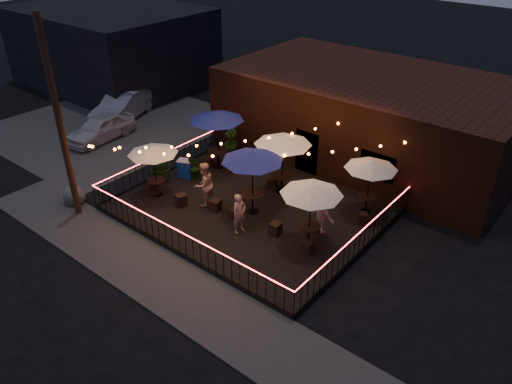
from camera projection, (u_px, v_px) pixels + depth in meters
ground at (218, 232)px, 19.36m from camera, size 110.00×110.00×0.00m
patio at (251, 209)px, 20.66m from camera, size 10.00×8.00×0.15m
sidewalk at (154, 274)px, 17.18m from camera, size 18.00×2.50×0.05m
parking_lot at (112, 124)px, 28.54m from camera, size 11.00×12.00×0.02m
brick_building at (370, 115)px, 24.47m from camera, size 14.00×8.00×4.00m
background_building at (112, 46)px, 33.86m from camera, size 12.00×9.00×5.00m
utility_pole at (60, 123)px, 18.52m from camera, size 0.26×0.26×8.00m
fence_front at (179, 242)px, 17.69m from camera, size 10.00×0.04×1.04m
fence_left at (168, 162)px, 23.07m from camera, size 0.04×8.00×1.04m
fence_right at (359, 243)px, 17.64m from camera, size 0.04×8.00×1.04m
festoon_lights at (226, 152)px, 19.76m from camera, size 10.02×8.72×1.32m
cafe_table_0 at (153, 151)px, 20.46m from camera, size 2.37×2.37×2.31m
cafe_table_1 at (216, 117)px, 22.49m from camera, size 3.06×3.06×2.78m
cafe_table_2 at (252, 157)px, 19.13m from camera, size 2.76×2.76×2.71m
cafe_table_3 at (283, 141)px, 20.50m from camera, size 2.83×2.83×2.66m
cafe_table_4 at (312, 191)px, 17.35m from camera, size 2.75×2.75×2.48m
cafe_table_5 at (371, 166)px, 19.32m from camera, size 2.53×2.53×2.31m
bistro_chair_0 at (152, 190)px, 21.39m from camera, size 0.51×0.51×0.51m
bistro_chair_1 at (181, 200)px, 20.70m from camera, size 0.54×0.54×0.49m
bistro_chair_2 at (208, 162)px, 23.66m from camera, size 0.47×0.47×0.46m
bistro_chair_3 at (229, 167)px, 23.26m from camera, size 0.47×0.47×0.47m
bistro_chair_4 at (216, 205)px, 20.36m from camera, size 0.45×0.45×0.47m
bistro_chair_5 at (235, 214)px, 19.81m from camera, size 0.37×0.37×0.44m
bistro_chair_6 at (272, 182)px, 21.98m from camera, size 0.51×0.51×0.46m
bistro_chair_7 at (292, 189)px, 21.51m from camera, size 0.40×0.40×0.47m
bistro_chair_8 at (275, 229)px, 18.91m from camera, size 0.42×0.42×0.47m
bistro_chair_9 at (308, 247)px, 17.96m from camera, size 0.38×0.38×0.44m
bistro_chair_10 at (331, 199)px, 20.81m from camera, size 0.39×0.39×0.45m
bistro_chair_11 at (363, 218)px, 19.62m from camera, size 0.45×0.45×0.40m
patron_a at (239, 214)px, 18.76m from camera, size 0.48×0.65×1.62m
patron_b at (204, 184)px, 20.35m from camera, size 0.81×1.00×1.93m
patron_c at (323, 213)px, 18.73m from camera, size 1.18×0.79×1.69m
potted_shrub_a at (161, 166)px, 22.27m from camera, size 1.55×1.44×1.43m
potted_shrub_b at (194, 167)px, 22.44m from camera, size 0.76×0.67×1.19m
potted_shrub_c at (231, 141)px, 24.85m from camera, size 0.76×0.76×1.21m
cooler at (185, 168)px, 22.67m from camera, size 0.79×0.70×0.87m
boulder at (74, 196)px, 21.02m from camera, size 1.20×1.12×0.75m
car_white at (101, 128)px, 26.46m from camera, size 1.88×4.04×1.34m
car_silver at (123, 106)px, 28.91m from camera, size 3.26×5.14×1.60m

